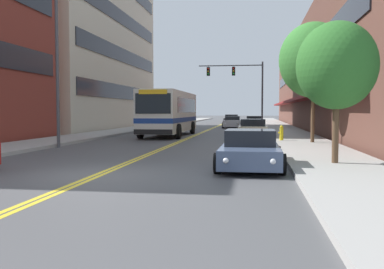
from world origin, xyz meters
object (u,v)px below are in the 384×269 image
(car_white_parked_left_mid, at_px, (166,124))
(traffic_signal_mast, at_px, (241,81))
(car_dark_grey_moving_third, at_px, (231,119))
(street_tree_right_mid, at_px, (314,60))
(city_bus, at_px, (170,111))
(car_beige_parked_right_far, at_px, (254,122))
(car_silver_moving_second, at_px, (233,122))
(car_slate_blue_parked_right_foreground, at_px, (250,150))
(car_black_moving_lead, at_px, (232,120))
(street_lamp_left_near, at_px, (63,46))
(street_tree_right_near, at_px, (337,66))
(car_champagne_parked_right_mid, at_px, (253,129))
(fire_hydrant, at_px, (281,133))

(car_white_parked_left_mid, distance_m, traffic_signal_mast, 9.50)
(car_dark_grey_moving_third, bearing_deg, street_tree_right_mid, -81.37)
(city_bus, xyz_separation_m, traffic_signal_mast, (4.75, 14.63, 3.19))
(street_tree_right_mid, bearing_deg, car_white_parked_left_mid, 123.26)
(city_bus, distance_m, car_beige_parked_right_far, 17.52)
(car_silver_moving_second, height_order, street_tree_right_mid, street_tree_right_mid)
(car_slate_blue_parked_right_foreground, distance_m, car_silver_moving_second, 32.91)
(car_beige_parked_right_far, xyz_separation_m, car_dark_grey_moving_third, (-3.64, 20.50, -0.02))
(car_black_moving_lead, height_order, street_tree_right_mid, street_tree_right_mid)
(car_black_moving_lead, xyz_separation_m, traffic_signal_mast, (1.48, -9.83, 4.37))
(street_tree_right_mid, bearing_deg, street_lamp_left_near, -164.72)
(car_beige_parked_right_far, bearing_deg, traffic_signal_mast, -130.15)
(car_white_parked_left_mid, bearing_deg, car_dark_grey_moving_third, 79.27)
(car_black_moving_lead, xyz_separation_m, street_tree_right_mid, (6.03, -32.08, 3.89))
(car_black_moving_lead, bearing_deg, car_white_parked_left_mid, -112.11)
(street_tree_right_near, xyz_separation_m, street_tree_right_mid, (0.50, 9.32, 1.26))
(car_champagne_parked_right_mid, relative_size, car_dark_grey_moving_third, 0.99)
(fire_hydrant, bearing_deg, traffic_signal_mast, 98.17)
(street_lamp_left_near, bearing_deg, fire_hydrant, 23.48)
(street_lamp_left_near, xyz_separation_m, fire_hydrant, (10.90, 4.74, -4.46))
(street_tree_right_near, bearing_deg, car_white_parked_left_mid, 112.46)
(car_black_moving_lead, xyz_separation_m, fire_hydrant, (4.48, -30.75, -0.05))
(car_champagne_parked_right_mid, bearing_deg, car_slate_blue_parked_right_foreground, -90.13)
(car_white_parked_left_mid, height_order, car_beige_parked_right_far, car_beige_parked_right_far)
(car_champagne_parked_right_mid, height_order, traffic_signal_mast, traffic_signal_mast)
(car_black_moving_lead, distance_m, street_tree_right_mid, 32.87)
(traffic_signal_mast, bearing_deg, city_bus, -108.00)
(street_tree_right_near, bearing_deg, car_dark_grey_moving_third, 96.62)
(city_bus, relative_size, traffic_signal_mast, 1.51)
(car_dark_grey_moving_third, height_order, street_lamp_left_near, street_lamp_left_near)
(city_bus, relative_size, car_white_parked_left_mid, 2.51)
(car_silver_moving_second, height_order, street_tree_right_near, street_tree_right_near)
(car_silver_moving_second, bearing_deg, car_dark_grey_moving_third, 93.50)
(city_bus, bearing_deg, traffic_signal_mast, 72.00)
(city_bus, bearing_deg, street_lamp_left_near, -105.94)
(car_black_moving_lead, distance_m, street_lamp_left_near, 36.33)
(car_silver_moving_second, distance_m, car_dark_grey_moving_third, 21.45)
(city_bus, relative_size, car_slate_blue_parked_right_foreground, 2.41)
(city_bus, bearing_deg, car_dark_grey_moving_third, 86.03)
(city_bus, distance_m, street_tree_right_mid, 12.33)
(car_champagne_parked_right_mid, bearing_deg, car_white_parked_left_mid, 123.95)
(street_lamp_left_near, bearing_deg, car_beige_parked_right_far, 71.14)
(car_white_parked_left_mid, height_order, car_black_moving_lead, car_black_moving_lead)
(car_black_moving_lead, height_order, car_dark_grey_moving_third, car_black_moving_lead)
(car_beige_parked_right_far, bearing_deg, car_silver_moving_second, -158.71)
(street_lamp_left_near, bearing_deg, traffic_signal_mast, 72.88)
(car_slate_blue_parked_right_foreground, xyz_separation_m, car_dark_grey_moving_third, (-3.54, 54.25, 0.01))
(car_champagne_parked_right_mid, xyz_separation_m, car_black_moving_lead, (-2.85, 26.90, 0.02))
(street_lamp_left_near, bearing_deg, street_tree_right_mid, 15.28)
(city_bus, height_order, car_silver_moving_second, city_bus)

